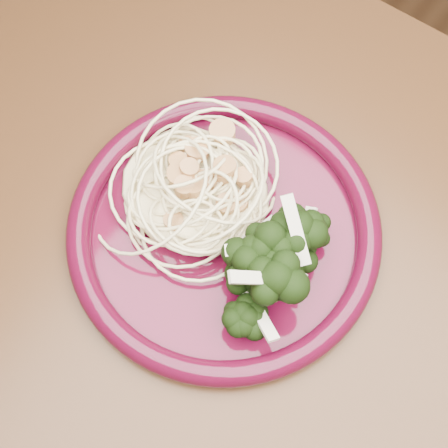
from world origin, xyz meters
name	(u,v)px	position (x,y,z in m)	size (l,w,h in m)	color
dining_table	(187,334)	(0.00, 0.00, 0.65)	(1.20, 0.80, 0.75)	#472814
dinner_plate	(224,229)	(-0.01, 0.08, 0.76)	(0.35, 0.35, 0.02)	#43071C
spaghetti_pile	(194,185)	(-0.05, 0.09, 0.77)	(0.14, 0.12, 0.03)	beige
scallop_cluster	(193,165)	(-0.05, 0.09, 0.81)	(0.11, 0.11, 0.04)	tan
broccoli_pile	(263,269)	(0.04, 0.06, 0.78)	(0.09, 0.15, 0.05)	black
onion_garnish	(266,255)	(0.04, 0.06, 0.81)	(0.06, 0.10, 0.05)	beige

